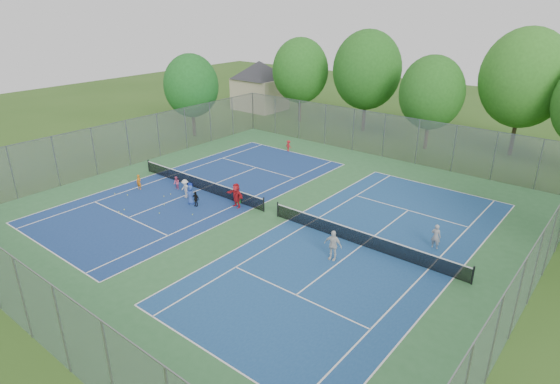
# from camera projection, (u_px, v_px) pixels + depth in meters

# --- Properties ---
(ground) EXTENTS (120.00, 120.00, 0.00)m
(ground) POSITION_uv_depth(u_px,v_px,m) (271.00, 214.00, 31.64)
(ground) COLOR #2F5219
(ground) RESTS_ON ground
(court_pad) EXTENTS (32.00, 32.00, 0.01)m
(court_pad) POSITION_uv_depth(u_px,v_px,m) (271.00, 214.00, 31.64)
(court_pad) COLOR #316738
(court_pad) RESTS_ON ground
(court_left) EXTENTS (10.97, 23.77, 0.01)m
(court_left) POSITION_uv_depth(u_px,v_px,m) (201.00, 189.00, 35.70)
(court_left) COLOR navy
(court_left) RESTS_ON court_pad
(court_right) EXTENTS (10.97, 23.77, 0.01)m
(court_right) POSITION_uv_depth(u_px,v_px,m) (361.00, 246.00, 27.57)
(court_right) COLOR navy
(court_right) RESTS_ON court_pad
(net_left) EXTENTS (12.87, 0.10, 0.91)m
(net_left) POSITION_uv_depth(u_px,v_px,m) (200.00, 184.00, 35.53)
(net_left) COLOR black
(net_left) RESTS_ON ground
(net_right) EXTENTS (12.87, 0.10, 0.91)m
(net_right) POSITION_uv_depth(u_px,v_px,m) (362.00, 239.00, 27.40)
(net_right) COLOR black
(net_right) RESTS_ON ground
(fence_north) EXTENTS (32.00, 0.10, 4.00)m
(fence_north) POSITION_uv_depth(u_px,v_px,m) (384.00, 136.00, 42.37)
(fence_north) COLOR gray
(fence_north) RESTS_ON ground
(fence_south) EXTENTS (32.00, 0.10, 4.00)m
(fence_south) POSITION_uv_depth(u_px,v_px,m) (23.00, 298.00, 19.38)
(fence_south) COLOR gray
(fence_south) RESTS_ON ground
(fence_west) EXTENTS (0.10, 32.00, 4.00)m
(fence_west) POSITION_uv_depth(u_px,v_px,m) (128.00, 143.00, 40.17)
(fence_west) COLOR gray
(fence_west) RESTS_ON ground
(fence_east) EXTENTS (0.10, 32.00, 4.00)m
(fence_east) POSITION_uv_depth(u_px,v_px,m) (535.00, 268.00, 21.58)
(fence_east) COLOR gray
(fence_east) RESTS_ON ground
(house) EXTENTS (11.03, 11.03, 7.30)m
(house) POSITION_uv_depth(u_px,v_px,m) (259.00, 77.00, 60.05)
(house) COLOR #B7A88C
(house) RESTS_ON ground
(tree_nw) EXTENTS (6.40, 6.40, 9.58)m
(tree_nw) POSITION_uv_depth(u_px,v_px,m) (300.00, 71.00, 53.32)
(tree_nw) COLOR #443326
(tree_nw) RESTS_ON ground
(tree_nl) EXTENTS (7.20, 7.20, 10.69)m
(tree_nl) POSITION_uv_depth(u_px,v_px,m) (367.00, 70.00, 49.14)
(tree_nl) COLOR #443326
(tree_nl) RESTS_ON ground
(tree_nc) EXTENTS (6.00, 6.00, 8.85)m
(tree_nc) POSITION_uv_depth(u_px,v_px,m) (432.00, 93.00, 43.50)
(tree_nc) COLOR #443326
(tree_nc) RESTS_ON ground
(tree_nr) EXTENTS (7.60, 7.60, 11.42)m
(tree_nr) POSITION_uv_depth(u_px,v_px,m) (525.00, 78.00, 40.96)
(tree_nr) COLOR #443326
(tree_nr) RESTS_ON ground
(tree_side_w) EXTENTS (5.60, 5.60, 8.47)m
(tree_side_w) POSITION_uv_depth(u_px,v_px,m) (191.00, 86.00, 47.86)
(tree_side_w) COLOR #443326
(tree_side_w) RESTS_ON ground
(ball_crate) EXTENTS (0.37, 0.37, 0.27)m
(ball_crate) POSITION_uv_depth(u_px,v_px,m) (191.00, 185.00, 36.29)
(ball_crate) COLOR #1B38CA
(ball_crate) RESTS_ON ground
(ball_hopper) EXTENTS (0.26, 0.26, 0.50)m
(ball_hopper) POSITION_uv_depth(u_px,v_px,m) (239.00, 200.00, 33.21)
(ball_hopper) COLOR #258839
(ball_hopper) RESTS_ON ground
(student_a) EXTENTS (0.48, 0.36, 1.18)m
(student_a) POSITION_uv_depth(u_px,v_px,m) (139.00, 182.00, 35.52)
(student_a) COLOR #CA6913
(student_a) RESTS_ON ground
(student_b) EXTENTS (0.56, 0.47, 1.03)m
(student_b) POSITION_uv_depth(u_px,v_px,m) (177.00, 183.00, 35.55)
(student_b) COLOR #D5527C
(student_b) RESTS_ON ground
(student_c) EXTENTS (0.97, 0.64, 1.40)m
(student_c) POSITION_uv_depth(u_px,v_px,m) (185.00, 189.00, 34.02)
(student_c) COLOR silver
(student_c) RESTS_ON ground
(student_d) EXTENTS (0.67, 0.32, 1.11)m
(student_d) POSITION_uv_depth(u_px,v_px,m) (196.00, 199.00, 32.64)
(student_d) COLOR black
(student_d) RESTS_ON ground
(student_e) EXTENTS (0.72, 0.49, 1.41)m
(student_e) POSITION_uv_depth(u_px,v_px,m) (191.00, 195.00, 32.94)
(student_e) COLOR #2A499B
(student_e) RESTS_ON ground
(student_f) EXTENTS (1.69, 0.73, 1.76)m
(student_f) POSITION_uv_depth(u_px,v_px,m) (236.00, 195.00, 32.39)
(student_f) COLOR red
(student_f) RESTS_ON ground
(child_far_baseline) EXTENTS (0.74, 0.49, 1.07)m
(child_far_baseline) POSITION_uv_depth(u_px,v_px,m) (289.00, 146.00, 44.48)
(child_far_baseline) COLOR red
(child_far_baseline) RESTS_ON ground
(instructor) EXTENTS (0.57, 0.39, 1.54)m
(instructor) POSITION_uv_depth(u_px,v_px,m) (436.00, 236.00, 27.04)
(instructor) COLOR #949497
(instructor) RESTS_ON ground
(teen_court_b) EXTENTS (1.10, 0.59, 1.79)m
(teen_court_b) POSITION_uv_depth(u_px,v_px,m) (333.00, 245.00, 25.83)
(teen_court_b) COLOR silver
(teen_court_b) RESTS_ON ground
(tennis_ball_0) EXTENTS (0.07, 0.07, 0.07)m
(tennis_ball_0) POSITION_uv_depth(u_px,v_px,m) (164.00, 197.00, 34.37)
(tennis_ball_0) COLOR yellow
(tennis_ball_0) RESTS_ON ground
(tennis_ball_1) EXTENTS (0.07, 0.07, 0.07)m
(tennis_ball_1) POSITION_uv_depth(u_px,v_px,m) (192.00, 215.00, 31.48)
(tennis_ball_1) COLOR #CCF438
(tennis_ball_1) RESTS_ON ground
(tennis_ball_2) EXTENTS (0.07, 0.07, 0.07)m
(tennis_ball_2) POSITION_uv_depth(u_px,v_px,m) (119.00, 212.00, 31.88)
(tennis_ball_2) COLOR gold
(tennis_ball_2) RESTS_ON ground
(tennis_ball_3) EXTENTS (0.07, 0.07, 0.07)m
(tennis_ball_3) POSITION_uv_depth(u_px,v_px,m) (195.00, 201.00, 33.55)
(tennis_ball_3) COLOR #E4F338
(tennis_ball_3) RESTS_ON ground
(tennis_ball_4) EXTENTS (0.07, 0.07, 0.07)m
(tennis_ball_4) POSITION_uv_depth(u_px,v_px,m) (164.00, 205.00, 32.95)
(tennis_ball_4) COLOR gold
(tennis_ball_4) RESTS_ON ground
(tennis_ball_5) EXTENTS (0.07, 0.07, 0.07)m
(tennis_ball_5) POSITION_uv_depth(u_px,v_px,m) (121.00, 214.00, 31.57)
(tennis_ball_5) COLOR #DAEB36
(tennis_ball_5) RESTS_ON ground
(tennis_ball_6) EXTENTS (0.07, 0.07, 0.07)m
(tennis_ball_6) POSITION_uv_depth(u_px,v_px,m) (127.00, 195.00, 34.61)
(tennis_ball_6) COLOR #D8F037
(tennis_ball_6) RESTS_ON ground
(tennis_ball_7) EXTENTS (0.07, 0.07, 0.07)m
(tennis_ball_7) POSITION_uv_depth(u_px,v_px,m) (171.00, 194.00, 34.76)
(tennis_ball_7) COLOR yellow
(tennis_ball_7) RESTS_ON ground
(tennis_ball_8) EXTENTS (0.07, 0.07, 0.07)m
(tennis_ball_8) POSITION_uv_depth(u_px,v_px,m) (124.00, 210.00, 32.21)
(tennis_ball_8) COLOR #DDF037
(tennis_ball_8) RESTS_ON ground
(tennis_ball_9) EXTENTS (0.07, 0.07, 0.07)m
(tennis_ball_9) POSITION_uv_depth(u_px,v_px,m) (159.00, 213.00, 31.68)
(tennis_ball_9) COLOR #A6C72E
(tennis_ball_9) RESTS_ON ground
(tennis_ball_10) EXTENTS (0.07, 0.07, 0.07)m
(tennis_ball_10) POSITION_uv_depth(u_px,v_px,m) (115.00, 194.00, 34.86)
(tennis_ball_10) COLOR yellow
(tennis_ball_10) RESTS_ON ground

